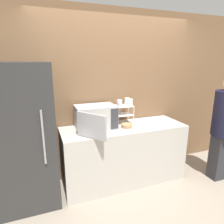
{
  "coord_description": "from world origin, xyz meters",
  "views": [
    {
      "loc": [
        -1.16,
        -2.26,
        1.86
      ],
      "look_at": [
        -0.18,
        0.35,
        1.12
      ],
      "focal_mm": 32.0,
      "sensor_mm": 36.0,
      "label": 1
    }
  ],
  "objects_px": {
    "glass_front_left": "(120,103)",
    "glass_front_right": "(130,102)",
    "glass_back_right": "(127,101)",
    "refrigerator": "(24,137)",
    "bowl": "(127,126)",
    "microwave": "(95,117)",
    "dish_rack": "(123,111)"
  },
  "relations": [
    {
      "from": "dish_rack",
      "to": "refrigerator",
      "type": "height_order",
      "value": "refrigerator"
    },
    {
      "from": "bowl",
      "to": "refrigerator",
      "type": "height_order",
      "value": "refrigerator"
    },
    {
      "from": "microwave",
      "to": "glass_front_right",
      "type": "xyz_separation_m",
      "value": [
        0.56,
        0.03,
        0.17
      ]
    },
    {
      "from": "dish_rack",
      "to": "refrigerator",
      "type": "relative_size",
      "value": 0.16
    },
    {
      "from": "microwave",
      "to": "glass_back_right",
      "type": "xyz_separation_m",
      "value": [
        0.55,
        0.13,
        0.17
      ]
    },
    {
      "from": "glass_back_right",
      "to": "dish_rack",
      "type": "bearing_deg",
      "value": -148.69
    },
    {
      "from": "refrigerator",
      "to": "glass_back_right",
      "type": "bearing_deg",
      "value": 7.96
    },
    {
      "from": "microwave",
      "to": "refrigerator",
      "type": "height_order",
      "value": "refrigerator"
    },
    {
      "from": "glass_front_left",
      "to": "refrigerator",
      "type": "xyz_separation_m",
      "value": [
        -1.33,
        -0.1,
        -0.31
      ]
    },
    {
      "from": "bowl",
      "to": "refrigerator",
      "type": "distance_m",
      "value": 1.39
    },
    {
      "from": "dish_rack",
      "to": "glass_back_right",
      "type": "xyz_separation_m",
      "value": [
        0.08,
        0.05,
        0.13
      ]
    },
    {
      "from": "dish_rack",
      "to": "bowl",
      "type": "height_order",
      "value": "dish_rack"
    },
    {
      "from": "glass_front_left",
      "to": "glass_back_right",
      "type": "distance_m",
      "value": 0.2
    },
    {
      "from": "glass_front_left",
      "to": "microwave",
      "type": "bearing_deg",
      "value": -176.75
    },
    {
      "from": "refrigerator",
      "to": "dish_rack",
      "type": "bearing_deg",
      "value": 6.4
    },
    {
      "from": "dish_rack",
      "to": "refrigerator",
      "type": "distance_m",
      "value": 1.44
    },
    {
      "from": "microwave",
      "to": "glass_back_right",
      "type": "distance_m",
      "value": 0.59
    },
    {
      "from": "microwave",
      "to": "bowl",
      "type": "xyz_separation_m",
      "value": [
        0.44,
        -0.12,
        -0.14
      ]
    },
    {
      "from": "glass_back_right",
      "to": "refrigerator",
      "type": "distance_m",
      "value": 1.55
    },
    {
      "from": "glass_front_left",
      "to": "glass_front_right",
      "type": "bearing_deg",
      "value": 2.15
    },
    {
      "from": "glass_front_left",
      "to": "refrigerator",
      "type": "height_order",
      "value": "refrigerator"
    },
    {
      "from": "glass_front_left",
      "to": "glass_front_right",
      "type": "distance_m",
      "value": 0.18
    },
    {
      "from": "microwave",
      "to": "dish_rack",
      "type": "relative_size",
      "value": 2.62
    },
    {
      "from": "glass_front_left",
      "to": "bowl",
      "type": "bearing_deg",
      "value": -68.19
    },
    {
      "from": "glass_back_right",
      "to": "bowl",
      "type": "distance_m",
      "value": 0.42
    },
    {
      "from": "glass_back_right",
      "to": "bowl",
      "type": "xyz_separation_m",
      "value": [
        -0.11,
        -0.25,
        -0.31
      ]
    },
    {
      "from": "microwave",
      "to": "bowl",
      "type": "bearing_deg",
      "value": -15.76
    },
    {
      "from": "bowl",
      "to": "microwave",
      "type": "bearing_deg",
      "value": 164.24
    },
    {
      "from": "glass_front_left",
      "to": "glass_back_right",
      "type": "height_order",
      "value": "same"
    },
    {
      "from": "glass_front_right",
      "to": "refrigerator",
      "type": "xyz_separation_m",
      "value": [
        -1.51,
        -0.11,
        -0.31
      ]
    },
    {
      "from": "glass_front_right",
      "to": "dish_rack",
      "type": "bearing_deg",
      "value": 150.06
    },
    {
      "from": "glass_back_right",
      "to": "bowl",
      "type": "bearing_deg",
      "value": -114.09
    }
  ]
}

